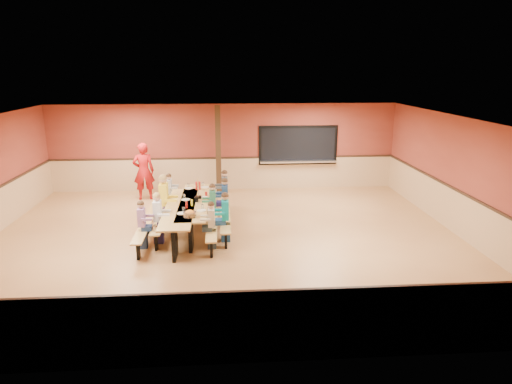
{
  "coord_description": "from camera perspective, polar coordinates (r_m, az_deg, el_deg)",
  "views": [
    {
      "loc": [
        -0.03,
        -10.79,
        4.19
      ],
      "look_at": [
        0.77,
        0.3,
        1.15
      ],
      "focal_mm": 32.0,
      "sensor_mm": 36.0,
      "label": 1
    }
  ],
  "objects": [
    {
      "name": "seated_child_green_sec",
      "position": [
        12.33,
        -5.43,
        -1.72
      ],
      "size": [
        0.36,
        0.29,
        1.19
      ],
      "primitive_type": null,
      "color": "#2A684B",
      "rests_on": "ground"
    },
    {
      "name": "cafeteria_table_main",
      "position": [
        12.39,
        -7.69,
        -2.04
      ],
      "size": [
        1.91,
        3.7,
        0.74
      ],
      "color": "tan",
      "rests_on": "ground"
    },
    {
      "name": "cafeteria_table_second",
      "position": [
        11.93,
        -9.43,
        -2.81
      ],
      "size": [
        1.91,
        3.7,
        0.74
      ],
      "color": "tan",
      "rests_on": "ground"
    },
    {
      "name": "kitchen_pass_through",
      "position": [
        16.19,
        5.29,
        5.63
      ],
      "size": [
        2.78,
        0.28,
        1.38
      ],
      "color": "black",
      "rests_on": "ground"
    },
    {
      "name": "seated_child_char_right",
      "position": [
        13.7,
        -3.92,
        0.15
      ],
      "size": [
        0.38,
        0.31,
        1.23
      ],
      "primitive_type": null,
      "color": "#44484D",
      "rests_on": "ground"
    },
    {
      "name": "seated_adult_yellow",
      "position": [
        12.59,
        -11.42,
        -1.09
      ],
      "size": [
        0.46,
        0.38,
        1.41
      ],
      "primitive_type": null,
      "color": "yellow",
      "rests_on": "ground"
    },
    {
      "name": "standing_woman",
      "position": [
        15.25,
        -13.86,
        2.53
      ],
      "size": [
        0.75,
        0.55,
        1.87
      ],
      "primitive_type": "imported",
      "rotation": [
        0.0,
        0.0,
        3.3
      ],
      "color": "#A51213",
      "rests_on": "ground"
    },
    {
      "name": "seated_child_white_left",
      "position": [
        11.41,
        -12.17,
        -3.24
      ],
      "size": [
        0.39,
        0.32,
        1.26
      ],
      "primitive_type": null,
      "color": "white",
      "rests_on": "ground"
    },
    {
      "name": "condiment_mustard",
      "position": [
        11.86,
        -8.03,
        -1.34
      ],
      "size": [
        0.06,
        0.06,
        0.17
      ],
      "primitive_type": "cylinder",
      "color": "yellow",
      "rests_on": "cafeteria_table_main"
    },
    {
      "name": "seated_child_teal_right",
      "position": [
        11.3,
        -3.85,
        -3.18
      ],
      "size": [
        0.38,
        0.31,
        1.23
      ],
      "primitive_type": null,
      "color": "#0D8D94",
      "rests_on": "ground"
    },
    {
      "name": "place_settings",
      "position": [
        12.32,
        -7.74,
        -0.85
      ],
      "size": [
        0.65,
        3.3,
        0.11
      ],
      "primitive_type": null,
      "color": "beige",
      "rests_on": "cafeteria_table_main"
    },
    {
      "name": "seated_child_purple_sec",
      "position": [
        11.18,
        -14.06,
        -4.01
      ],
      "size": [
        0.35,
        0.28,
        1.16
      ],
      "primitive_type": null,
      "color": "#9B699D",
      "rests_on": "ground"
    },
    {
      "name": "seated_child_tan_sec",
      "position": [
        10.89,
        -5.58,
        -4.18
      ],
      "size": [
        0.34,
        0.28,
        1.15
      ],
      "primitive_type": null,
      "color": "beige",
      "rests_on": "ground"
    },
    {
      "name": "structural_post",
      "position": [
        15.42,
        -4.73,
        5.2
      ],
      "size": [
        0.18,
        0.18,
        3.0
      ],
      "primitive_type": "cube",
      "color": "#301E10",
      "rests_on": "ground"
    },
    {
      "name": "chip_bowl",
      "position": [
        11.01,
        -8.28,
        -2.72
      ],
      "size": [
        0.32,
        0.32,
        0.15
      ],
      "primitive_type": null,
      "color": "orange",
      "rests_on": "cafeteria_table_main"
    },
    {
      "name": "seated_child_navy_right",
      "position": [
        12.8,
        -3.9,
        -1.0
      ],
      "size": [
        0.37,
        0.3,
        1.21
      ],
      "primitive_type": null,
      "color": "navy",
      "rests_on": "ground"
    },
    {
      "name": "room_envelope",
      "position": [
        11.34,
        -3.8,
        -2.71
      ],
      "size": [
        12.04,
        10.04,
        3.02
      ],
      "color": "brown",
      "rests_on": "ground"
    },
    {
      "name": "table_paddle",
      "position": [
        12.52,
        -7.23,
        -0.17
      ],
      "size": [
        0.16,
        0.16,
        0.56
      ],
      "color": "black",
      "rests_on": "cafeteria_table_main"
    },
    {
      "name": "napkin_dispenser",
      "position": [
        12.24,
        -7.46,
        -0.89
      ],
      "size": [
        0.1,
        0.14,
        0.13
      ],
      "primitive_type": "cube",
      "color": "black",
      "rests_on": "cafeteria_table_main"
    },
    {
      "name": "punch_pitcher",
      "position": [
        13.45,
        -7.26,
        0.79
      ],
      "size": [
        0.16,
        0.16,
        0.22
      ],
      "primitive_type": "cylinder",
      "color": "red",
      "rests_on": "cafeteria_table_main"
    },
    {
      "name": "seated_child_grey_left",
      "position": [
        13.83,
        -10.77,
        -0.12
      ],
      "size": [
        0.34,
        0.28,
        1.16
      ],
      "primitive_type": null,
      "color": "#B6B6B6",
      "rests_on": "ground"
    },
    {
      "name": "condiment_ketchup",
      "position": [
        11.71,
        -8.68,
        -1.58
      ],
      "size": [
        0.06,
        0.06,
        0.17
      ],
      "primitive_type": "cylinder",
      "color": "#B2140F",
      "rests_on": "cafeteria_table_main"
    },
    {
      "name": "ground",
      "position": [
        11.57,
        -3.74,
        -5.97
      ],
      "size": [
        12.0,
        12.0,
        0.0
      ],
      "primitive_type": "plane",
      "color": "#9A663A",
      "rests_on": "ground"
    }
  ]
}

